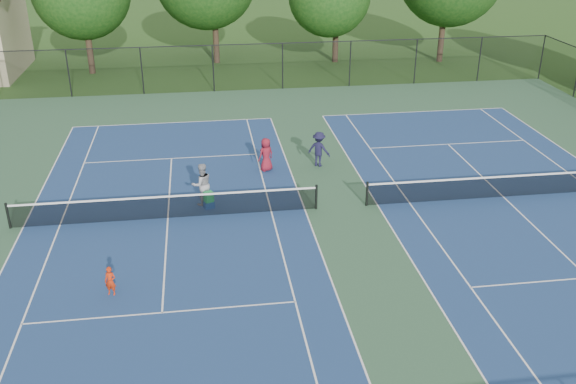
{
  "coord_description": "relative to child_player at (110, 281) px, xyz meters",
  "views": [
    {
      "loc": [
        -5.48,
        -22.98,
        11.55
      ],
      "look_at": [
        -2.35,
        -1.0,
        1.3
      ],
      "focal_mm": 40.0,
      "sensor_mm": 36.0,
      "label": 1
    }
  ],
  "objects": [
    {
      "name": "tennis_court_right",
      "position": [
        15.62,
        5.16,
        -0.4
      ],
      "size": [
        12.0,
        23.83,
        1.07
      ],
      "color": "navy",
      "rests_on": "ground"
    },
    {
      "name": "ball_hopper",
      "position": [
        3.27,
        5.85,
        0.01
      ],
      "size": [
        0.43,
        0.4,
        0.42
      ],
      "primitive_type": "cube",
      "rotation": [
        0.0,
        0.0,
        0.44
      ],
      "color": "green",
      "rests_on": "ball_crate"
    },
    {
      "name": "perimeter_fence",
      "position": [
        8.62,
        5.16,
        1.1
      ],
      "size": [
        36.08,
        36.08,
        3.02
      ],
      "color": "black",
      "rests_on": "ground"
    },
    {
      "name": "ball_crate",
      "position": [
        3.27,
        5.85,
        -0.35
      ],
      "size": [
        0.47,
        0.41,
        0.3
      ],
      "primitive_type": "cube",
      "rotation": [
        0.0,
        0.0,
        0.34
      ],
      "color": "navy",
      "rests_on": "ground"
    },
    {
      "name": "bystander_b",
      "position": [
        8.51,
        9.66,
        0.34
      ],
      "size": [
        1.25,
        1.13,
        1.68
      ],
      "primitive_type": "imported",
      "rotation": [
        0.0,
        0.0,
        2.54
      ],
      "color": "#181733",
      "rests_on": "ground"
    },
    {
      "name": "court_pad",
      "position": [
        8.62,
        5.16,
        -0.49
      ],
      "size": [
        36.0,
        36.0,
        0.01
      ],
      "primitive_type": "cube",
      "color": "#30563C",
      "rests_on": "ground"
    },
    {
      "name": "tennis_court_left",
      "position": [
        1.62,
        5.16,
        -0.4
      ],
      "size": [
        12.0,
        23.83,
        1.07
      ],
      "color": "navy",
      "rests_on": "ground"
    },
    {
      "name": "ground",
      "position": [
        8.62,
        5.16,
        -0.5
      ],
      "size": [
        140.0,
        140.0,
        0.0
      ],
      "primitive_type": "plane",
      "color": "#234716",
      "rests_on": "ground"
    },
    {
      "name": "child_player",
      "position": [
        0.0,
        0.0,
        0.0
      ],
      "size": [
        0.41,
        0.33,
        0.99
      ],
      "primitive_type": "imported",
      "rotation": [
        0.0,
        0.0,
        -0.29
      ],
      "color": "red",
      "rests_on": "ground"
    },
    {
      "name": "instructor",
      "position": [
        3.03,
        6.26,
        0.4
      ],
      "size": [
        1.05,
        0.93,
        1.79
      ],
      "primitive_type": "imported",
      "rotation": [
        0.0,
        0.0,
        3.48
      ],
      "color": "#9C9C9F",
      "rests_on": "ground"
    },
    {
      "name": "bystander_c",
      "position": [
        6.01,
        9.47,
        0.29
      ],
      "size": [
        0.91,
        0.82,
        1.57
      ],
      "primitive_type": "imported",
      "rotation": [
        0.0,
        0.0,
        3.67
      ],
      "color": "maroon",
      "rests_on": "ground"
    }
  ]
}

